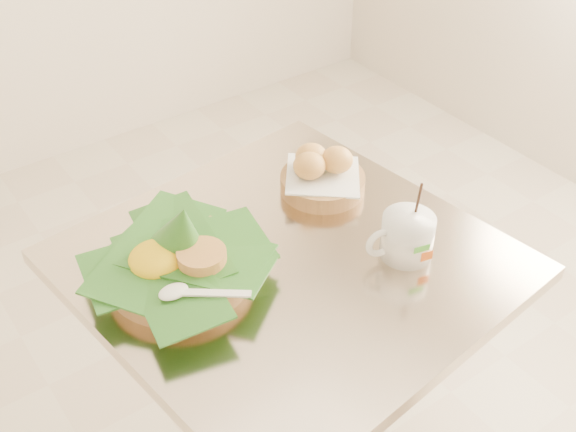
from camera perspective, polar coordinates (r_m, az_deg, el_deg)
cafe_table at (r=1.46m, az=0.11°, el=-9.92°), size 0.78×0.78×0.75m
rice_basket at (r=1.26m, az=-8.68°, el=-3.29°), size 0.32×0.32×0.16m
bread_basket at (r=1.46m, az=2.65°, el=3.33°), size 0.21×0.21×0.09m
coffee_mug at (r=1.31m, az=9.31°, el=-1.54°), size 0.13×0.10×0.16m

